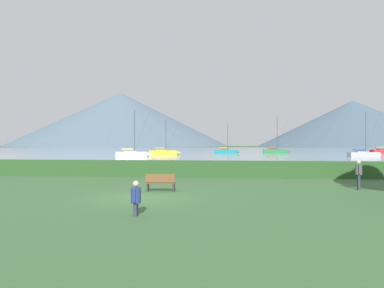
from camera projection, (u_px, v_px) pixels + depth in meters
The scene contains 14 objects.
ground_plane at pixel (142, 197), 17.19m from camera, with size 1000.00×1000.00×0.00m, color #385B33.
harbor_water at pixel (222, 150), 153.33m from camera, with size 320.00×246.00×0.00m, color #8499A8.
hedge_line at pixel (177, 169), 28.12m from camera, with size 80.00×1.20×1.25m, color #284C23.
sailboat_slip_0 at pixel (384, 151), 96.91m from camera, with size 7.71×3.02×8.16m.
sailboat_slip_2 at pixel (132, 154), 72.06m from camera, with size 7.25×3.02×9.33m.
sailboat_slip_3 at pixel (364, 154), 71.24m from camera, with size 6.87×2.68×9.06m.
sailboat_slip_4 at pixel (226, 151), 95.04m from camera, with size 6.98×2.28×7.99m.
sailboat_slip_5 at pixel (275, 151), 97.03m from camera, with size 7.34×2.28×10.24m.
sailboat_slip_6 at pixel (164, 152), 83.74m from camera, with size 7.58×2.48×8.12m.
park_bench_near_path at pixel (161, 182), 19.14m from camera, with size 1.59×0.54×0.95m.
person_seated_viewer at pixel (136, 197), 12.72m from camera, with size 0.36×0.57×1.25m.
person_standing_walker at pixel (359, 172), 19.92m from camera, with size 0.36×0.57×1.65m.
distant_hill_west_ridge at pixel (353, 124), 366.35m from camera, with size 193.83×193.83×47.12m, color #425666.
distant_hill_east_ridge at pixel (121, 120), 414.27m from camera, with size 247.92×247.92×61.67m, color #4C6070.
Camera 1 is at (4.30, -16.81, 2.56)m, focal length 33.44 mm.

